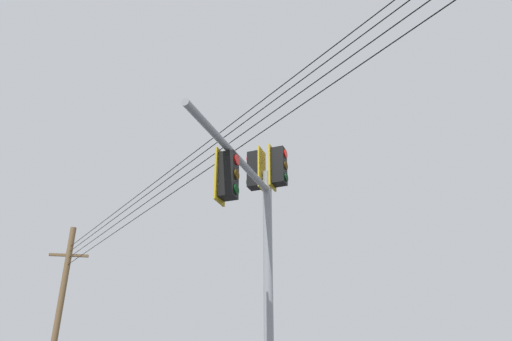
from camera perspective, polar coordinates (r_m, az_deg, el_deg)
signal_mast_assembly at (r=10.02m, az=0.30°, el=-7.19°), size 2.24×3.84×7.42m
utility_pole_wooden at (r=24.46m, az=-22.68°, el=-16.85°), size 1.12×1.57×9.65m
overhead_wire_span at (r=10.93m, az=6.33°, el=10.51°), size 34.08×3.77×1.34m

